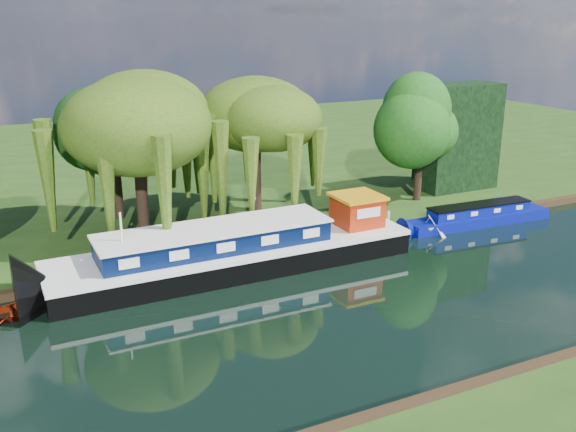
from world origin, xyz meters
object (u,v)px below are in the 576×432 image
dutch_barge (238,250)px  white_cruiser (430,234)px  narrowboat (478,217)px  red_dinghy (16,316)px

dutch_barge → white_cruiser: bearing=-0.5°
dutch_barge → white_cruiser: (13.20, -0.04, -1.06)m
dutch_barge → narrowboat: size_ratio=1.90×
dutch_barge → red_dinghy: size_ratio=6.32×
dutch_barge → narrowboat: (17.26, 0.13, -0.51)m
red_dinghy → narrowboat: bearing=-86.9°
narrowboat → red_dinghy: narrowboat is taller
dutch_barge → white_cruiser: dutch_barge is taller
red_dinghy → dutch_barge: bearing=-84.4°
red_dinghy → white_cruiser: bearing=-86.9°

